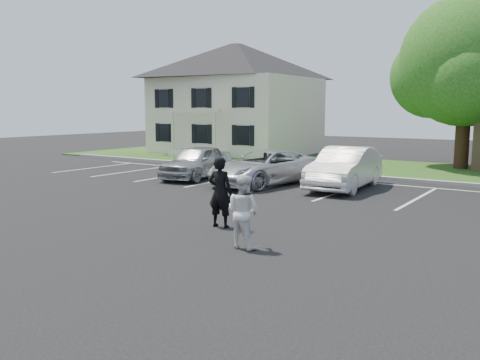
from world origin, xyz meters
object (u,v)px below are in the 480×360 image
object	(u,v)px
car_silver_minivan	(264,167)
man_black_suit	(220,192)
tree	(469,64)
man_white_shirt	(243,211)
house	(236,99)
car_silver_west	(197,162)
car_white_sedan	(345,168)

from	to	relation	value
car_silver_minivan	man_black_suit	bearing A→B (deg)	-55.19
tree	man_black_suit	world-z (taller)	tree
man_white_shirt	house	bearing A→B (deg)	-51.37
tree	car_silver_minivan	bearing A→B (deg)	-119.58
man_black_suit	car_silver_west	world-z (taller)	man_black_suit
house	man_black_suit	world-z (taller)	house
man_black_suit	car_silver_west	size ratio (longest dim) A/B	0.43
car_silver_minivan	car_white_sedan	distance (m)	3.27
tree	car_white_sedan	distance (m)	10.75
man_black_suit	house	bearing A→B (deg)	-65.20
house	car_white_sedan	bearing A→B (deg)	-41.44
house	man_black_suit	size ratio (longest dim) A/B	5.50
tree	car_silver_west	world-z (taller)	tree
house	car_white_sedan	distance (m)	17.33
house	car_white_sedan	world-z (taller)	house
house	tree	bearing A→B (deg)	-7.10
house	man_white_shirt	xyz separation A→B (m)	(14.21, -20.66, -3.00)
house	car_silver_west	size ratio (longest dim) A/B	2.36
house	car_silver_minivan	xyz separation A→B (m)	(9.64, -12.15, -3.11)
house	man_white_shirt	distance (m)	25.25
man_black_suit	man_white_shirt	distance (m)	2.10
house	man_white_shirt	world-z (taller)	house
man_black_suit	tree	bearing A→B (deg)	-107.62
house	tree	world-z (taller)	tree
house	car_silver_minivan	size ratio (longest dim) A/B	2.00
house	car_white_sedan	size ratio (longest dim) A/B	2.09
man_black_suit	car_white_sedan	distance (m)	8.01
tree	car_silver_minivan	size ratio (longest dim) A/B	1.71
tree	man_white_shirt	distance (m)	19.31
man_white_shirt	car_silver_west	distance (m)	11.79
tree	car_silver_west	xyz separation A→B (m)	(-9.37, -10.20, -4.61)
car_white_sedan	house	bearing A→B (deg)	134.21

